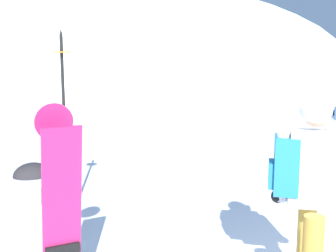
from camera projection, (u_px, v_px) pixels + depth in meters
ridge_peak_main at (104, 78)px, 37.21m from camera, size 42.33×38.09×15.42m
snowboarder_main at (308, 195)px, 3.35m from camera, size 1.26×1.49×1.71m
spare_snowboard at (61, 214)px, 3.21m from camera, size 0.28×0.29×1.64m
piste_marker_near at (64, 118)px, 4.91m from camera, size 0.20×0.20×2.27m
rock_dark at (33, 176)px, 7.24m from camera, size 0.63×0.53×0.44m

